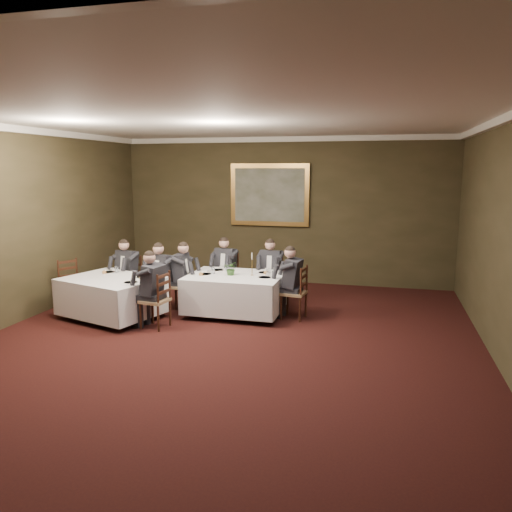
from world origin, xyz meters
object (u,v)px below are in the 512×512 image
at_px(diner_main_endleft, 180,284).
at_px(chair_sec_endleft, 74,296).
at_px(diner_main_endright, 294,292).
at_px(candlestick, 252,267).
at_px(chair_sec_backleft, 129,290).
at_px(chair_main_backright, 271,290).
at_px(chair_main_endleft, 180,296).
at_px(chair_sec_backright, 163,296).
at_px(chair_main_endright, 294,304).
at_px(chair_sec_endright, 156,312).
at_px(chair_main_backleft, 226,287).
at_px(diner_sec_endright, 155,299).
at_px(painting, 270,195).
at_px(diner_sec_backright, 162,285).
at_px(diner_main_backleft, 226,277).
at_px(diner_sec_backleft, 128,280).
at_px(table_main, 235,291).
at_px(centerpiece, 231,268).
at_px(diner_main_backright, 271,279).
at_px(table_second, 112,295).

distance_m(diner_main_endleft, chair_sec_endleft, 2.13).
xyz_separation_m(diner_main_endright, candlestick, (-0.82, 0.07, 0.42)).
bearing_deg(chair_sec_backleft, chair_main_backright, -151.73).
bearing_deg(diner_main_endright, diner_main_endleft, 97.20).
distance_m(chair_main_endleft, diner_main_endleft, 0.23).
xyz_separation_m(chair_sec_backright, candlestick, (1.77, 0.18, 0.65)).
bearing_deg(chair_main_backright, chair_sec_endleft, 23.48).
xyz_separation_m(chair_main_endright, chair_sec_endright, (-2.25, -1.14, 0.00)).
bearing_deg(chair_sec_endright, diner_main_endright, -55.84).
xyz_separation_m(chair_sec_backright, chair_sec_endleft, (-1.74, -0.38, 0.00)).
bearing_deg(diner_main_endright, chair_sec_endright, 124.47).
bearing_deg(chair_main_backleft, candlestick, 141.81).
relative_size(chair_main_endleft, diner_sec_endright, 0.74).
bearing_deg(painting, diner_main_endleft, -111.22).
bearing_deg(chair_main_endright, chair_main_backleft, 67.46).
height_order(diner_sec_backright, candlestick, diner_sec_backright).
relative_size(diner_main_backleft, chair_main_endright, 1.35).
bearing_deg(chair_main_endright, candlestick, 92.94).
relative_size(diner_sec_backleft, painting, 0.70).
bearing_deg(painting, chair_main_backleft, -103.47).
xyz_separation_m(table_main, diner_main_backleft, (-0.48, 0.92, 0.06)).
bearing_deg(diner_sec_backright, painting, -102.19).
bearing_deg(diner_main_endright, diner_sec_backright, 100.33).
distance_m(chair_main_backleft, diner_sec_endright, 2.18).
xyz_separation_m(diner_main_endright, chair_sec_backright, (-2.58, -0.11, -0.23)).
distance_m(diner_main_endleft, diner_sec_backleft, 1.21).
bearing_deg(candlestick, diner_main_backleft, 132.66).
relative_size(chair_main_endleft, diner_sec_backleft, 0.74).
bearing_deg(diner_sec_endright, chair_sec_backleft, 50.29).
xyz_separation_m(chair_main_backleft, chair_sec_endleft, (-2.71, -1.44, 0.00)).
relative_size(chair_main_backleft, diner_sec_backleft, 0.74).
bearing_deg(centerpiece, chair_main_backright, 59.30).
distance_m(candlestick, painting, 3.12).
bearing_deg(chair_main_endleft, diner_sec_endright, 0.22).
bearing_deg(diner_sec_endright, diner_main_backright, -30.88).
relative_size(diner_main_backleft, candlestick, 3.00).
xyz_separation_m(diner_main_backleft, chair_sec_endright, (-0.63, -2.06, -0.23)).
bearing_deg(diner_sec_backright, chair_sec_backleft, -4.55).
height_order(centerpiece, painting, painting).
height_order(table_second, diner_sec_backleft, diner_sec_backleft).
height_order(diner_main_backright, candlestick, diner_main_backright).
bearing_deg(centerpiece, diner_sec_backright, -175.55).
bearing_deg(diner_sec_endright, chair_sec_endright, -90.00).
relative_size(table_second, diner_main_backleft, 1.51).
distance_m(chair_main_endright, chair_sec_endright, 2.52).
distance_m(chair_main_endright, diner_main_endright, 0.23).
bearing_deg(candlestick, table_main, -169.49).
relative_size(diner_sec_backleft, candlestick, 3.00).
relative_size(table_second, candlestick, 4.51).
bearing_deg(painting, table_main, -90.00).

